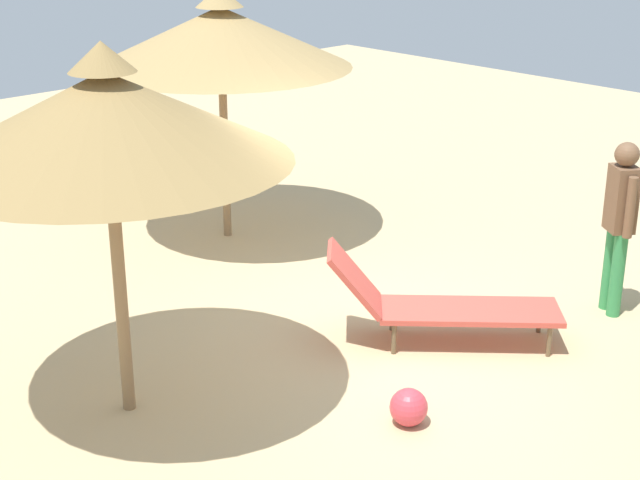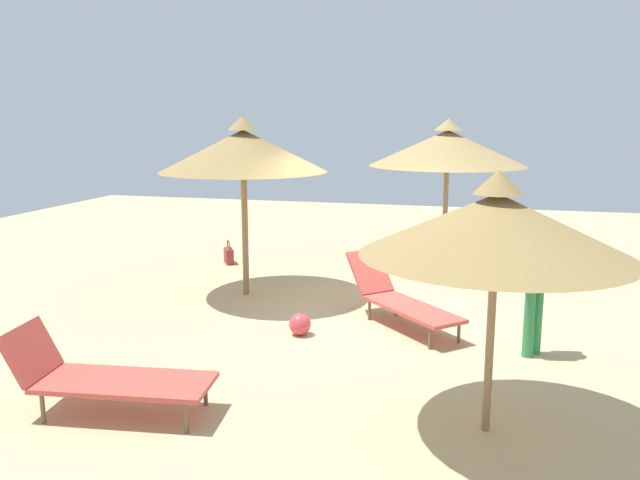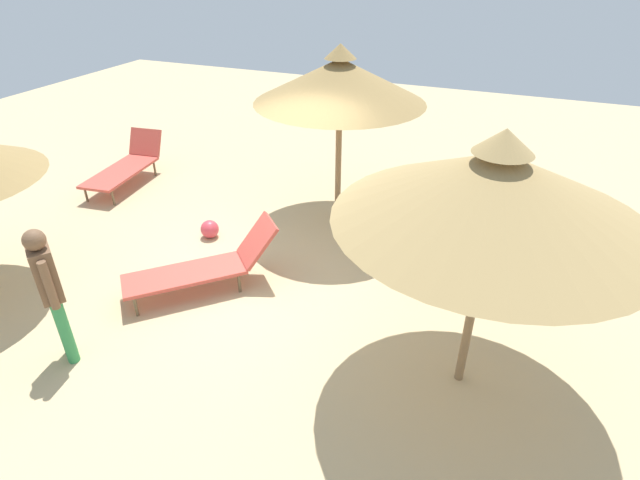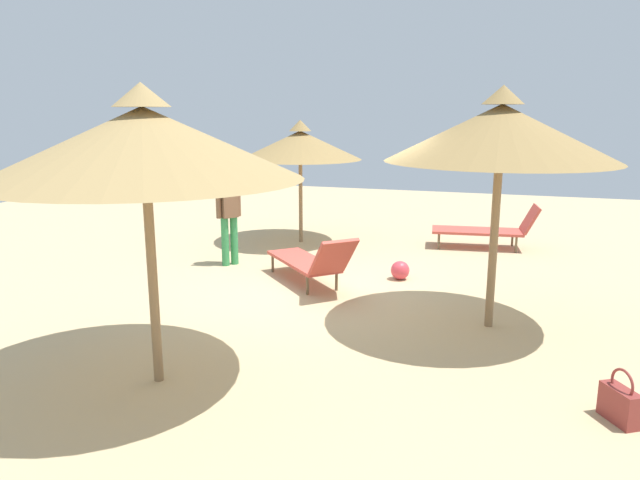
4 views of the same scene
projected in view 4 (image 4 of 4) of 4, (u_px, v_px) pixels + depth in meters
ground at (339, 302)px, 8.38m from camera, size 24.00×24.00×0.10m
parasol_umbrella_center at (300, 145)px, 11.61m from camera, size 2.45×2.45×2.46m
parasol_umbrella_front at (144, 143)px, 5.33m from camera, size 2.94×2.94×2.88m
parasol_umbrella_back at (501, 133)px, 6.80m from camera, size 2.71×2.71×2.92m
lounge_chair_far_right at (311, 260)px, 8.90m from camera, size 1.88×1.90×0.91m
lounge_chair_far_left at (489, 228)px, 11.38m from camera, size 2.05×0.93×0.87m
person_standing_near_left at (229, 209)px, 10.01m from camera, size 0.34×0.39×1.71m
handbag at (620, 403)px, 5.02m from camera, size 0.32×0.39×0.49m
beach_ball at (400, 270)px, 9.30m from camera, size 0.30×0.30×0.30m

